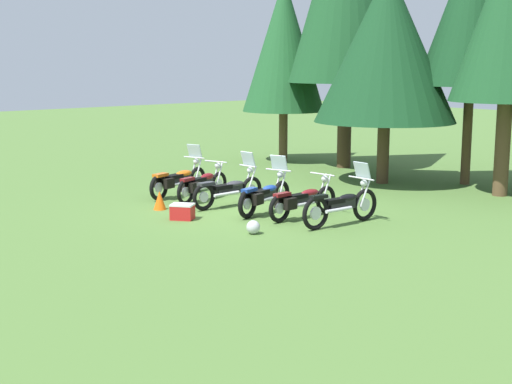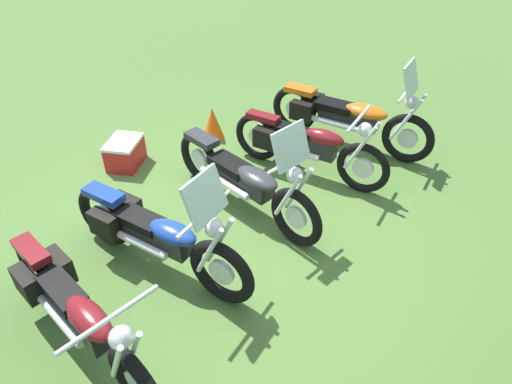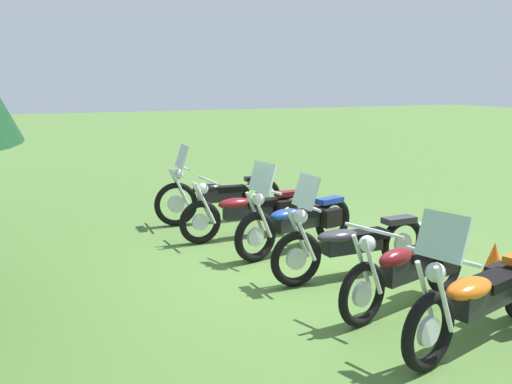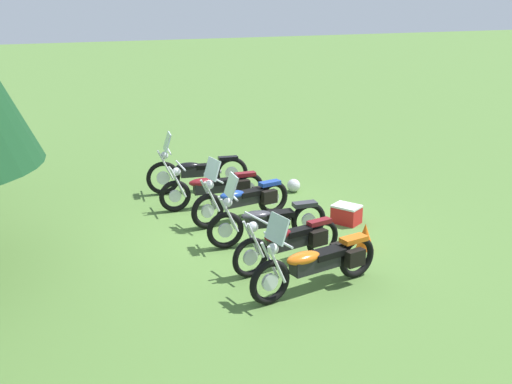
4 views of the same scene
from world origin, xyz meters
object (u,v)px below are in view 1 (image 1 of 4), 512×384
(pine_tree_0, at_px, (284,45))
(pine_tree_3, at_px, (474,6))
(pine_tree_2, at_px, (386,45))
(pine_tree_4, at_px, (511,14))
(motorcycle_4, at_px, (302,200))
(dropped_helmet, at_px, (253,227))
(motorcycle_3, at_px, (264,195))
(motorcycle_0, at_px, (178,179))
(traffic_cone, at_px, (160,200))
(motorcycle_1, at_px, (202,184))
(motorcycle_5, at_px, (342,204))
(motorcycle_2, at_px, (229,189))
(picnic_cooler, at_px, (182,212))

(pine_tree_0, height_order, pine_tree_3, pine_tree_3)
(pine_tree_2, bearing_deg, pine_tree_4, 11.69)
(pine_tree_2, bearing_deg, motorcycle_4, -70.94)
(pine_tree_2, distance_m, dropped_helmet, 8.69)
(motorcycle_3, distance_m, motorcycle_4, 1.03)
(motorcycle_0, height_order, pine_tree_0, pine_tree_0)
(dropped_helmet, bearing_deg, pine_tree_2, 107.43)
(traffic_cone, bearing_deg, motorcycle_1, 99.39)
(motorcycle_5, xyz_separation_m, pine_tree_3, (-1.21, 6.99, 4.76))
(motorcycle_1, relative_size, motorcycle_3, 0.97)
(motorcycle_2, bearing_deg, motorcycle_0, 92.58)
(motorcycle_1, relative_size, pine_tree_3, 0.28)
(motorcycle_4, height_order, picnic_cooler, motorcycle_4)
(dropped_helmet, bearing_deg, pine_tree_0, 132.61)
(motorcycle_3, height_order, pine_tree_3, pine_tree_3)
(motorcycle_0, relative_size, traffic_cone, 4.86)
(pine_tree_0, relative_size, picnic_cooler, 10.26)
(pine_tree_2, xyz_separation_m, pine_tree_4, (3.50, 0.72, 0.77))
(pine_tree_2, bearing_deg, traffic_cone, -99.24)
(motorcycle_2, distance_m, pine_tree_2, 6.86)
(pine_tree_2, bearing_deg, dropped_helmet, -72.57)
(motorcycle_2, bearing_deg, pine_tree_3, -16.66)
(motorcycle_2, relative_size, motorcycle_4, 1.00)
(motorcycle_1, xyz_separation_m, motorcycle_4, (3.32, 0.40, -0.01))
(motorcycle_1, relative_size, pine_tree_4, 0.29)
(dropped_helmet, bearing_deg, motorcycle_0, 162.70)
(pine_tree_3, relative_size, dropped_helmet, 25.39)
(dropped_helmet, bearing_deg, traffic_cone, 179.79)
(picnic_cooler, bearing_deg, traffic_cone, 168.54)
(motorcycle_2, height_order, traffic_cone, motorcycle_2)
(dropped_helmet, bearing_deg, pine_tree_4, 81.65)
(dropped_helmet, bearing_deg, motorcycle_5, 71.40)
(motorcycle_4, height_order, motorcycle_5, motorcycle_5)
(motorcycle_2, xyz_separation_m, motorcycle_3, (1.25, 0.06, 0.00))
(pine_tree_3, bearing_deg, dropped_helmet, -86.74)
(motorcycle_3, relative_size, picnic_cooler, 3.33)
(motorcycle_4, height_order, pine_tree_0, pine_tree_0)
(motorcycle_2, relative_size, traffic_cone, 4.76)
(traffic_cone, bearing_deg, pine_tree_0, 117.07)
(motorcycle_5, relative_size, dropped_helmet, 7.74)
(motorcycle_4, bearing_deg, motorcycle_5, -85.35)
(motorcycle_0, bearing_deg, pine_tree_3, -44.07)
(motorcycle_3, relative_size, motorcycle_4, 0.95)
(motorcycle_5, xyz_separation_m, pine_tree_0, (-8.58, 6.50, 3.78))
(pine_tree_4, bearing_deg, pine_tree_3, 150.34)
(motorcycle_4, relative_size, pine_tree_0, 0.34)
(motorcycle_0, xyz_separation_m, pine_tree_3, (4.22, 7.59, 4.77))
(motorcycle_0, distance_m, motorcycle_5, 5.46)
(motorcycle_2, bearing_deg, dropped_helmet, -121.13)
(pine_tree_2, height_order, traffic_cone, pine_tree_2)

